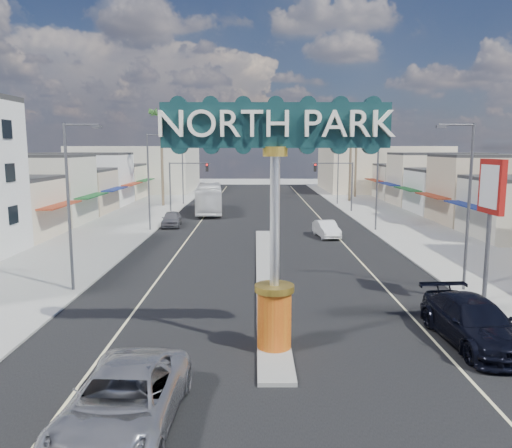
{
  "coord_description": "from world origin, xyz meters",
  "views": [
    {
      "loc": [
        -0.73,
        -16.21,
        7.71
      ],
      "look_at": [
        -0.68,
        9.82,
        3.74
      ],
      "focal_mm": 35.0,
      "sensor_mm": 36.0,
      "label": 1
    }
  ],
  "objects_px": {
    "streetlight_r_near": "(466,199)",
    "palm_right_far": "(357,117)",
    "streetlight_l_far": "(184,168)",
    "car_parked_left": "(172,219)",
    "streetlight_r_mid": "(376,177)",
    "traffic_signal_right": "(337,177)",
    "traffic_signal_left": "(185,177)",
    "streetlight_r_far": "(337,168)",
    "suv_left": "(123,402)",
    "streetlight_l_near": "(71,199)",
    "suv_right": "(474,322)",
    "gateway_sign": "(275,197)",
    "car_parked_right": "(326,229)",
    "streetlight_l_mid": "(150,177)",
    "palm_right_mid": "(351,127)",
    "bank_pylon_sign": "(491,195)",
    "city_bus": "(209,198)",
    "palm_left_far": "(161,119)"
  },
  "relations": [
    {
      "from": "streetlight_r_near",
      "to": "car_parked_left",
      "type": "relative_size",
      "value": 2.03
    },
    {
      "from": "streetlight_l_far",
      "to": "car_parked_left",
      "type": "relative_size",
      "value": 2.03
    },
    {
      "from": "suv_right",
      "to": "city_bus",
      "type": "relative_size",
      "value": 0.5
    },
    {
      "from": "palm_right_far",
      "to": "car_parked_left",
      "type": "distance_m",
      "value": 39.64
    },
    {
      "from": "palm_right_far",
      "to": "bank_pylon_sign",
      "type": "height_order",
      "value": "palm_right_far"
    },
    {
      "from": "traffic_signal_right",
      "to": "streetlight_l_far",
      "type": "xyz_separation_m",
      "value": [
        -19.62,
        8.01,
        0.79
      ]
    },
    {
      "from": "gateway_sign",
      "to": "city_bus",
      "type": "distance_m",
      "value": 42.12
    },
    {
      "from": "gateway_sign",
      "to": "streetlight_r_far",
      "type": "height_order",
      "value": "gateway_sign"
    },
    {
      "from": "bank_pylon_sign",
      "to": "traffic_signal_right",
      "type": "bearing_deg",
      "value": 91.31
    },
    {
      "from": "streetlight_l_near",
      "to": "palm_right_mid",
      "type": "relative_size",
      "value": 0.74
    },
    {
      "from": "streetlight_r_near",
      "to": "palm_right_mid",
      "type": "relative_size",
      "value": 0.74
    },
    {
      "from": "streetlight_l_mid",
      "to": "palm_right_mid",
      "type": "relative_size",
      "value": 0.74
    },
    {
      "from": "streetlight_r_mid",
      "to": "traffic_signal_right",
      "type": "bearing_deg",
      "value": 95.1
    },
    {
      "from": "streetlight_l_near",
      "to": "streetlight_r_near",
      "type": "bearing_deg",
      "value": 0.0
    },
    {
      "from": "palm_right_far",
      "to": "suv_right",
      "type": "bearing_deg",
      "value": -96.8
    },
    {
      "from": "streetlight_l_near",
      "to": "palm_right_mid",
      "type": "distance_m",
      "value": 51.92
    },
    {
      "from": "traffic_signal_left",
      "to": "streetlight_r_far",
      "type": "height_order",
      "value": "streetlight_r_far"
    },
    {
      "from": "traffic_signal_right",
      "to": "car_parked_left",
      "type": "height_order",
      "value": "traffic_signal_right"
    },
    {
      "from": "gateway_sign",
      "to": "car_parked_right",
      "type": "relative_size",
      "value": 2.1
    },
    {
      "from": "traffic_signal_right",
      "to": "suv_left",
      "type": "distance_m",
      "value": 49.51
    },
    {
      "from": "traffic_signal_right",
      "to": "car_parked_right",
      "type": "height_order",
      "value": "traffic_signal_right"
    },
    {
      "from": "streetlight_r_near",
      "to": "city_bus",
      "type": "height_order",
      "value": "streetlight_r_near"
    },
    {
      "from": "streetlight_r_near",
      "to": "palm_right_mid",
      "type": "height_order",
      "value": "palm_right_mid"
    },
    {
      "from": "suv_left",
      "to": "streetlight_l_near",
      "type": "bearing_deg",
      "value": 116.69
    },
    {
      "from": "streetlight_r_near",
      "to": "car_parked_right",
      "type": "height_order",
      "value": "streetlight_r_near"
    },
    {
      "from": "palm_left_far",
      "to": "suv_left",
      "type": "height_order",
      "value": "palm_left_far"
    },
    {
      "from": "streetlight_r_near",
      "to": "palm_right_far",
      "type": "xyz_separation_m",
      "value": [
        4.57,
        52.0,
        7.32
      ]
    },
    {
      "from": "gateway_sign",
      "to": "streetlight_r_mid",
      "type": "distance_m",
      "value": 29.91
    },
    {
      "from": "palm_left_far",
      "to": "car_parked_left",
      "type": "bearing_deg",
      "value": -77.0
    },
    {
      "from": "streetlight_l_mid",
      "to": "streetlight_r_far",
      "type": "relative_size",
      "value": 1.0
    },
    {
      "from": "traffic_signal_left",
      "to": "streetlight_l_far",
      "type": "relative_size",
      "value": 0.67
    },
    {
      "from": "streetlight_l_near",
      "to": "city_bus",
      "type": "distance_m",
      "value": 33.84
    },
    {
      "from": "streetlight_l_near",
      "to": "palm_right_far",
      "type": "bearing_deg",
      "value": 63.94
    },
    {
      "from": "streetlight_r_mid",
      "to": "bank_pylon_sign",
      "type": "relative_size",
      "value": 1.27
    },
    {
      "from": "streetlight_l_near",
      "to": "suv_right",
      "type": "height_order",
      "value": "streetlight_l_near"
    },
    {
      "from": "traffic_signal_left",
      "to": "streetlight_r_far",
      "type": "distance_m",
      "value": 21.2
    },
    {
      "from": "traffic_signal_right",
      "to": "streetlight_l_mid",
      "type": "height_order",
      "value": "streetlight_l_mid"
    },
    {
      "from": "palm_right_far",
      "to": "suv_left",
      "type": "bearing_deg",
      "value": -106.44
    },
    {
      "from": "streetlight_r_near",
      "to": "streetlight_r_mid",
      "type": "height_order",
      "value": "same"
    },
    {
      "from": "suv_right",
      "to": "bank_pylon_sign",
      "type": "bearing_deg",
      "value": 57.9
    },
    {
      "from": "streetlight_r_mid",
      "to": "palm_left_far",
      "type": "height_order",
      "value": "palm_left_far"
    },
    {
      "from": "gateway_sign",
      "to": "suv_right",
      "type": "xyz_separation_m",
      "value": [
        7.93,
        0.72,
        -5.04
      ]
    },
    {
      "from": "bank_pylon_sign",
      "to": "palm_right_far",
      "type": "bearing_deg",
      "value": 84.33
    },
    {
      "from": "streetlight_l_far",
      "to": "streetlight_r_near",
      "type": "xyz_separation_m",
      "value": [
        20.87,
        -42.0,
        0.0
      ]
    },
    {
      "from": "suv_left",
      "to": "city_bus",
      "type": "distance_m",
      "value": 46.97
    },
    {
      "from": "car_parked_right",
      "to": "city_bus",
      "type": "height_order",
      "value": "city_bus"
    },
    {
      "from": "traffic_signal_left",
      "to": "suv_left",
      "type": "height_order",
      "value": "traffic_signal_left"
    },
    {
      "from": "city_bus",
      "to": "streetlight_r_far",
      "type": "bearing_deg",
      "value": 22.75
    },
    {
      "from": "streetlight_l_far",
      "to": "palm_right_mid",
      "type": "height_order",
      "value": "palm_right_mid"
    },
    {
      "from": "palm_left_far",
      "to": "suv_left",
      "type": "bearing_deg",
      "value": -80.79
    }
  ]
}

